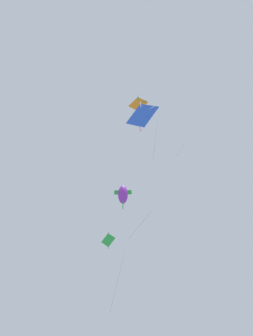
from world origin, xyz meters
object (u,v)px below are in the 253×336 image
object	(u,v)px
kite_fish_low_drifter	(123,195)
kite_diamond_highest	(109,241)
kite_diamond_upper_right	(139,105)
kite_diamond_near_left	(142,115)

from	to	relation	value
kite_fish_low_drifter	kite_diamond_highest	distance (m)	9.48
kite_diamond_upper_right	kite_diamond_near_left	bearing A→B (deg)	-89.45
kite_diamond_upper_right	kite_diamond_near_left	world-z (taller)	kite_diamond_upper_right
kite_diamond_upper_right	kite_diamond_highest	world-z (taller)	kite_diamond_upper_right
kite_fish_low_drifter	kite_diamond_upper_right	bearing A→B (deg)	-62.55
kite_diamond_upper_right	kite_diamond_near_left	distance (m)	5.46
kite_diamond_highest	kite_diamond_upper_right	bearing A→B (deg)	-57.49
kite_diamond_highest	kite_diamond_near_left	bearing A→B (deg)	-59.28
kite_fish_low_drifter	kite_diamond_near_left	world-z (taller)	kite_diamond_near_left
kite_diamond_near_left	kite_diamond_highest	xyz separation A→B (m)	(3.83, 13.05, 0.66)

